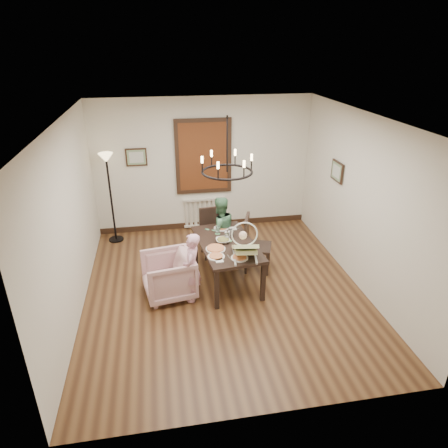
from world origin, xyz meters
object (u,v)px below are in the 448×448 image
object	(u,v)px
drinking_glass	(227,237)
floor_lamp	(111,200)
chair_far	(212,233)
elderly_woman	(192,273)
chair_right	(258,244)
dining_table	(227,247)
baby_bouncer	(245,245)
armchair	(169,276)
seated_man	(220,236)

from	to	relation	value
drinking_glass	floor_lamp	world-z (taller)	floor_lamp
chair_far	elderly_woman	world-z (taller)	elderly_woman
chair_right	elderly_woman	world-z (taller)	chair_right
elderly_woman	floor_lamp	xyz separation A→B (m)	(-1.37, 2.32, 0.42)
dining_table	baby_bouncer	distance (m)	0.61
dining_table	chair_right	size ratio (longest dim) A/B	1.59
chair_far	armchair	xyz separation A→B (m)	(-0.88, -1.19, -0.10)
baby_bouncer	floor_lamp	bearing A→B (deg)	140.08
chair_right	armchair	xyz separation A→B (m)	(-1.60, -0.53, -0.16)
dining_table	seated_man	bearing A→B (deg)	84.31
armchair	baby_bouncer	world-z (taller)	baby_bouncer
elderly_woman	drinking_glass	distance (m)	0.87
chair_right	chair_far	bearing A→B (deg)	66.87
chair_right	drinking_glass	size ratio (longest dim) A/B	7.01
dining_table	seated_man	size ratio (longest dim) A/B	1.55
chair_far	elderly_woman	xyz separation A→B (m)	(-0.52, -1.36, 0.01)
dining_table	chair_right	distance (m)	0.67
chair_far	chair_right	bearing A→B (deg)	-47.70
dining_table	elderly_woman	xyz separation A→B (m)	(-0.63, -0.44, -0.17)
armchair	seated_man	distance (m)	1.36
armchair	chair_right	bearing A→B (deg)	98.92
dining_table	chair_far	size ratio (longest dim) A/B	1.78
chair_right	floor_lamp	distance (m)	3.09
chair_far	armchair	bearing A→B (deg)	-131.77
chair_far	drinking_glass	distance (m)	0.94
drinking_glass	chair_right	bearing A→B (deg)	19.36
chair_right	baby_bouncer	xyz separation A→B (m)	(-0.42, -0.77, 0.41)
floor_lamp	dining_table	bearing A→B (deg)	-43.36
dining_table	elderly_woman	world-z (taller)	elderly_woman
drinking_glass	dining_table	bearing A→B (deg)	-100.88
chair_far	armchair	distance (m)	1.48
elderly_woman	drinking_glass	bearing A→B (deg)	144.89
chair_far	dining_table	bearing A→B (deg)	-88.13
elderly_woman	chair_right	bearing A→B (deg)	136.96
chair_far	floor_lamp	size ratio (longest dim) A/B	0.51
chair_right	seated_man	bearing A→B (deg)	76.81
drinking_glass	elderly_woman	bearing A→B (deg)	-142.62
chair_right	armchair	bearing A→B (deg)	127.53
chair_right	baby_bouncer	distance (m)	0.96
dining_table	armchair	distance (m)	1.07
chair_right	baby_bouncer	world-z (taller)	baby_bouncer
armchair	baby_bouncer	size ratio (longest dim) A/B	1.33
armchair	floor_lamp	bearing A→B (deg)	-164.27
chair_right	armchair	world-z (taller)	chair_right
seated_man	floor_lamp	size ratio (longest dim) A/B	0.59
dining_table	armchair	xyz separation A→B (m)	(-1.00, -0.27, -0.28)
armchair	floor_lamp	size ratio (longest dim) A/B	0.44
chair_right	baby_bouncer	size ratio (longest dim) A/B	1.74
baby_bouncer	armchair	bearing A→B (deg)	176.20
chair_far	elderly_woman	distance (m)	1.45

